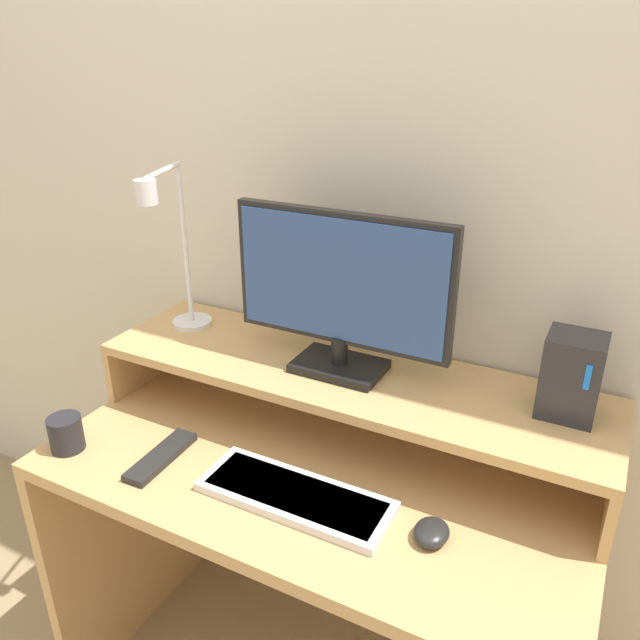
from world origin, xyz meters
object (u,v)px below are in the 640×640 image
monitor (341,290)px  remote_control (161,457)px  mouse (431,532)px  mug (66,433)px  desk_lamp (175,256)px  router_dock (571,376)px  keyboard (295,496)px

monitor → remote_control: size_ratio=2.55×
mouse → mug: bearing=-172.5°
desk_lamp → mug: 0.45m
monitor → router_dock: size_ratio=2.93×
desk_lamp → keyboard: desk_lamp is taller
desk_lamp → keyboard: size_ratio=1.07×
desk_lamp → router_dock: (0.87, 0.07, -0.12)m
keyboard → router_dock: bearing=34.7°
monitor → router_dock: (0.46, 0.04, -0.10)m
monitor → mouse: (0.30, -0.23, -0.33)m
remote_control → mug: 0.22m
mug → monitor: bearing=34.6°
monitor → mouse: 0.50m
router_dock → mouse: (-0.16, -0.28, -0.22)m
mouse → mug: size_ratio=1.00×
router_dock → keyboard: router_dock is taller
keyboard → mouse: bearing=4.6°
keyboard → mug: size_ratio=4.88×
router_dock → keyboard: size_ratio=0.43×
mouse → remote_control: size_ratio=0.41×
router_dock → desk_lamp: bearing=-175.7°
monitor → desk_lamp: bearing=-176.9°
desk_lamp → remote_control: 0.45m
desk_lamp → remote_control: desk_lamp is taller
desk_lamp → mouse: (0.71, -0.21, -0.34)m
desk_lamp → mouse: desk_lamp is taller
keyboard → remote_control: bearing=-176.2°
router_dock → keyboard: (-0.43, -0.30, -0.23)m
remote_control → router_dock: bearing=23.2°
monitor → keyboard: size_ratio=1.26×
desk_lamp → keyboard: 0.61m
mouse → remote_control: bearing=-175.8°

